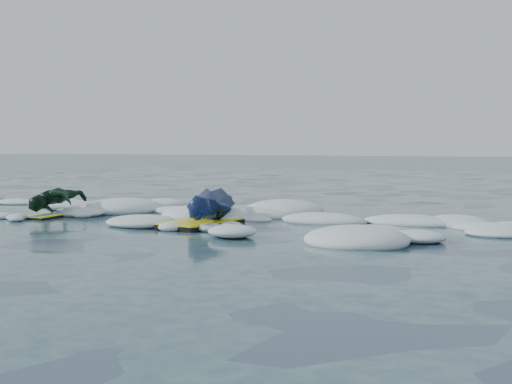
% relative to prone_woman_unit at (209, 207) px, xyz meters
% --- Properties ---
extents(ground, '(120.00, 120.00, 0.00)m').
position_rel_prone_woman_unit_xyz_m(ground, '(0.05, -0.51, -0.24)').
color(ground, '#1B3441').
rests_on(ground, ground).
extents(foam_band, '(12.00, 3.10, 0.30)m').
position_rel_prone_woman_unit_xyz_m(foam_band, '(0.05, 0.52, -0.24)').
color(foam_band, silver).
rests_on(foam_band, ground).
extents(prone_woman_unit, '(1.22, 1.91, 0.47)m').
position_rel_prone_woman_unit_xyz_m(prone_woman_unit, '(0.00, 0.00, 0.00)').
color(prone_woman_unit, black).
rests_on(prone_woman_unit, ground).
extents(prone_child_unit, '(0.69, 1.20, 0.44)m').
position_rel_prone_woman_unit_xyz_m(prone_child_unit, '(-2.57, -0.10, -0.02)').
color(prone_child_unit, black).
rests_on(prone_child_unit, ground).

